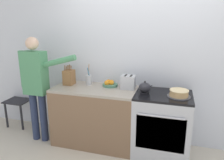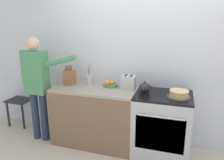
% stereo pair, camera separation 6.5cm
% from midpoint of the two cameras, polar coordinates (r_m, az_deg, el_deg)
% --- Properties ---
extents(wall_back, '(8.00, 0.04, 2.60)m').
position_cam_midpoint_polar(wall_back, '(3.25, 9.41, 5.56)').
color(wall_back, silver).
rests_on(wall_back, ground_plane).
extents(counter_cabinet, '(1.23, 0.61, 0.88)m').
position_cam_midpoint_polar(counter_cabinet, '(3.37, -3.82, -9.23)').
color(counter_cabinet, brown).
rests_on(counter_cabinet, ground_plane).
extents(stove_range, '(0.75, 0.64, 0.88)m').
position_cam_midpoint_polar(stove_range, '(3.17, 13.42, -11.27)').
color(stove_range, '#B7BABF').
rests_on(stove_range, ground_plane).
extents(layer_cake, '(0.30, 0.30, 0.09)m').
position_cam_midpoint_polar(layer_cake, '(2.95, 17.69, -3.50)').
color(layer_cake, '#4C4C51').
rests_on(layer_cake, stove_range).
extents(tea_kettle, '(0.20, 0.17, 0.17)m').
position_cam_midpoint_polar(tea_kettle, '(3.01, 9.16, -2.04)').
color(tea_kettle, '#232328').
rests_on(tea_kettle, stove_range).
extents(knife_block, '(0.14, 0.17, 0.31)m').
position_cam_midpoint_polar(knife_block, '(3.41, -10.48, 0.78)').
color(knife_block, olive).
rests_on(knife_block, counter_cabinet).
extents(utensil_crock, '(0.09, 0.09, 0.32)m').
position_cam_midpoint_polar(utensil_crock, '(3.36, -5.45, 0.12)').
color(utensil_crock, '#B7BABF').
rests_on(utensil_crock, counter_cabinet).
extents(fruit_bowl, '(0.23, 0.23, 0.10)m').
position_cam_midpoint_polar(fruit_bowl, '(3.27, -0.01, -0.97)').
color(fruit_bowl, '#4C7F66').
rests_on(fruit_bowl, counter_cabinet).
extents(toaster, '(0.21, 0.16, 0.20)m').
position_cam_midpoint_polar(toaster, '(3.14, 4.90, -0.60)').
color(toaster, '#B7BABF').
rests_on(toaster, counter_cabinet).
extents(person_baker, '(0.92, 0.20, 1.62)m').
position_cam_midpoint_polar(person_baker, '(3.45, -18.50, -0.20)').
color(person_baker, '#283351').
rests_on(person_baker, ground_plane).
extents(dining_chair, '(0.40, 0.40, 0.88)m').
position_cam_midpoint_polar(dining_chair, '(4.29, -21.77, -3.85)').
color(dining_chair, '#232328').
rests_on(dining_chair, ground_plane).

